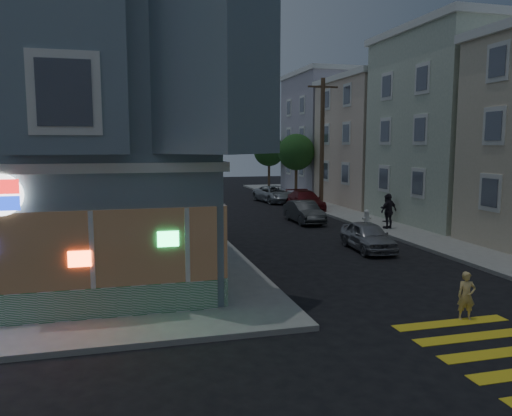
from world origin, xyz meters
name	(u,v)px	position (x,y,z in m)	size (l,w,h in m)	color
ground	(214,383)	(0.00, 0.00, 0.00)	(120.00, 120.00, 0.00)	black
sidewalk_ne	(462,205)	(23.00, 23.00, 0.07)	(24.00, 42.00, 0.15)	gray
row_house_b	(493,130)	(19.50, 16.00, 5.40)	(12.00, 8.60, 10.50)	#ACBBA3
row_house_c	(409,143)	(19.50, 25.00, 4.65)	(12.00, 8.60, 9.00)	beige
row_house_d	(356,135)	(19.50, 34.00, 5.40)	(12.00, 8.60, 10.50)	#9A95A3
utility_pole	(322,141)	(12.00, 24.00, 4.80)	(2.20, 0.30, 9.00)	#4C3826
street_tree_near	(296,152)	(12.20, 30.00, 3.94)	(3.00, 3.00, 5.30)	#4C3826
street_tree_far	(269,151)	(12.20, 38.00, 3.94)	(3.00, 3.00, 5.30)	#4C3826
running_child	(466,296)	(7.04, 1.80, 0.64)	(0.47, 0.31, 1.28)	#DBBC70
pedestrian_a	(386,208)	(13.00, 16.59, 0.92)	(0.75, 0.58, 1.54)	black
pedestrian_b	(389,211)	(11.93, 14.41, 1.08)	(1.09, 0.45, 1.86)	#27242C
parked_car_a	(368,236)	(8.60, 10.32, 0.62)	(1.47, 3.65, 1.24)	#929499
parked_car_b	(304,212)	(8.60, 18.26, 0.64)	(1.35, 3.87, 1.27)	#333638
parked_car_c	(305,201)	(10.60, 23.46, 0.68)	(1.90, 4.66, 1.35)	#5B1418
parked_car_d	(275,194)	(9.95, 28.66, 0.65)	(2.16, 4.69, 1.30)	#A4AAAF
traffic_signal	(208,196)	(0.73, 4.89, 3.15)	(0.54, 0.50, 4.43)	black
fire_hydrant	(367,217)	(11.30, 15.67, 0.61)	(0.51, 0.29, 0.88)	silver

